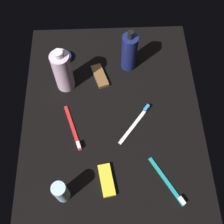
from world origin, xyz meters
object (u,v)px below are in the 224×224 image
at_px(snack_bar_yellow, 107,180).
at_px(toothbrush_teal, 169,184).
at_px(cream_tin_left, 64,58).
at_px(deodorant_stick, 61,192).
at_px(snack_bar_brown, 100,76).
at_px(bodywash_bottle, 63,71).
at_px(toothbrush_white, 136,122).
at_px(lotion_bottle, 129,52).
at_px(toothbrush_red, 73,130).

bearing_deg(snack_bar_yellow, toothbrush_teal, 75.12).
xyz_separation_m(snack_bar_yellow, cream_tin_left, (-0.49, -0.16, 0.00)).
height_order(deodorant_stick, snack_bar_yellow, deodorant_stick).
bearing_deg(snack_bar_brown, toothbrush_teal, 8.56).
xyz_separation_m(bodywash_bottle, snack_bar_brown, (-0.03, 0.13, -0.08)).
height_order(toothbrush_white, snack_bar_yellow, toothbrush_white).
xyz_separation_m(bodywash_bottle, cream_tin_left, (-0.12, -0.01, -0.08)).
bearing_deg(deodorant_stick, toothbrush_white, 134.64).
bearing_deg(bodywash_bottle, lotion_bottle, 108.74).
xyz_separation_m(bodywash_bottle, toothbrush_white, (0.17, 0.25, -0.08)).
bearing_deg(cream_tin_left, snack_bar_brown, 56.91).
height_order(lotion_bottle, cream_tin_left, lotion_bottle).
xyz_separation_m(deodorant_stick, toothbrush_white, (-0.24, 0.25, -0.05)).
bearing_deg(toothbrush_red, snack_bar_brown, 156.61).
height_order(toothbrush_red, toothbrush_white, same).
height_order(toothbrush_teal, toothbrush_white, same).
distance_m(bodywash_bottle, snack_bar_brown, 0.15).
bearing_deg(deodorant_stick, toothbrush_teal, 93.92).
height_order(bodywash_bottle, toothbrush_white, bodywash_bottle).
height_order(lotion_bottle, deodorant_stick, lotion_bottle).
distance_m(deodorant_stick, toothbrush_red, 0.23).
relative_size(toothbrush_teal, snack_bar_brown, 1.55).
height_order(snack_bar_brown, cream_tin_left, cream_tin_left).
bearing_deg(snack_bar_brown, toothbrush_red, -41.57).
distance_m(deodorant_stick, toothbrush_white, 0.35).
bearing_deg(lotion_bottle, snack_bar_brown, -65.53).
height_order(lotion_bottle, toothbrush_white, lotion_bottle).
distance_m(toothbrush_white, cream_tin_left, 0.39).
xyz_separation_m(toothbrush_white, snack_bar_yellow, (0.20, -0.11, 0.00)).
height_order(deodorant_stick, cream_tin_left, deodorant_stick).
relative_size(bodywash_bottle, toothbrush_white, 1.31).
bearing_deg(deodorant_stick, snack_bar_yellow, 106.80).
xyz_separation_m(toothbrush_teal, snack_bar_brown, (-0.42, -0.21, 0.00)).
bearing_deg(cream_tin_left, bodywash_bottle, 5.60).
relative_size(bodywash_bottle, toothbrush_red, 1.11).
distance_m(bodywash_bottle, toothbrush_white, 0.32).
relative_size(bodywash_bottle, toothbrush_teal, 1.20).
relative_size(toothbrush_teal, cream_tin_left, 2.73).
bearing_deg(deodorant_stick, toothbrush_red, 173.46).
distance_m(toothbrush_teal, toothbrush_white, 0.24).
distance_m(toothbrush_teal, snack_bar_brown, 0.47).
bearing_deg(snack_bar_brown, bodywash_bottle, -94.84).
relative_size(deodorant_stick, snack_bar_brown, 1.03).
height_order(toothbrush_red, snack_bar_brown, toothbrush_red).
distance_m(deodorant_stick, snack_bar_yellow, 0.15).
xyz_separation_m(bodywash_bottle, toothbrush_red, (0.19, 0.03, -0.08)).
bearing_deg(lotion_bottle, toothbrush_red, -37.43).
bearing_deg(snack_bar_brown, cream_tin_left, -141.26).
height_order(bodywash_bottle, snack_bar_yellow, bodywash_bottle).
xyz_separation_m(toothbrush_teal, snack_bar_yellow, (-0.02, -0.20, 0.00)).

